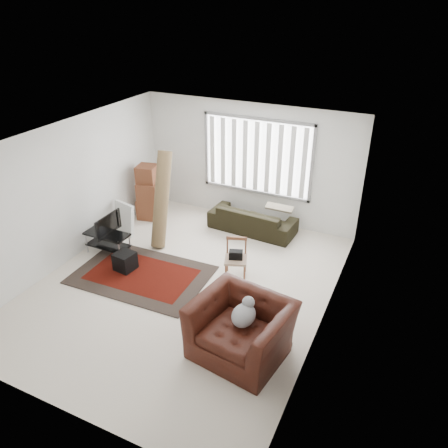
# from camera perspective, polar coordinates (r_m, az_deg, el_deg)

# --- Properties ---
(room) EXTENTS (6.00, 6.02, 2.71)m
(room) POSITION_cam_1_polar(r_m,az_deg,el_deg) (7.56, -3.63, 4.88)
(room) COLOR beige
(room) RESTS_ON ground
(persian_rug) EXTENTS (2.52, 1.72, 0.02)m
(persian_rug) POSITION_cam_1_polar(r_m,az_deg,el_deg) (8.43, -10.69, -6.52)
(persian_rug) COLOR black
(persian_rug) RESTS_ON ground
(tv_stand) EXTENTS (0.91, 0.41, 0.45)m
(tv_stand) POSITION_cam_1_polar(r_m,az_deg,el_deg) (9.11, -14.98, -1.87)
(tv_stand) COLOR black
(tv_stand) RESTS_ON ground
(tv) EXTENTS (0.10, 0.74, 0.42)m
(tv) POSITION_cam_1_polar(r_m,az_deg,el_deg) (8.95, -15.24, -0.00)
(tv) COLOR black
(tv) RESTS_ON tv_stand
(subwoofer) EXTENTS (0.39, 0.39, 0.35)m
(subwoofer) POSITION_cam_1_polar(r_m,az_deg,el_deg) (8.55, -12.81, -4.75)
(subwoofer) COLOR black
(subwoofer) RESTS_ON persian_rug
(moving_boxes) EXTENTS (0.61, 0.57, 1.28)m
(moving_boxes) POSITION_cam_1_polar(r_m,az_deg,el_deg) (10.24, -9.77, 3.85)
(moving_boxes) COLOR brown
(moving_boxes) RESTS_ON ground
(white_flatpack) EXTENTS (0.59, 0.31, 0.72)m
(white_flatpack) POSITION_cam_1_polar(r_m,az_deg,el_deg) (9.76, -12.90, 0.72)
(white_flatpack) COLOR silver
(white_flatpack) RESTS_ON ground
(rolled_rug) EXTENTS (0.37, 0.89, 1.97)m
(rolled_rug) POSITION_cam_1_polar(r_m,az_deg,el_deg) (9.00, -8.17, 3.19)
(rolled_rug) COLOR brown
(rolled_rug) RESTS_ON ground
(sofa) EXTENTS (1.96, 0.94, 0.74)m
(sofa) POSITION_cam_1_polar(r_m,az_deg,el_deg) (9.63, 3.76, 1.09)
(sofa) COLOR black
(sofa) RESTS_ON ground
(side_chair) EXTENTS (0.52, 0.52, 0.75)m
(side_chair) POSITION_cam_1_polar(r_m,az_deg,el_deg) (8.05, 1.56, -4.31)
(side_chair) COLOR #977B63
(side_chair) RESTS_ON ground
(armchair) EXTENTS (1.50, 1.35, 0.99)m
(armchair) POSITION_cam_1_polar(r_m,az_deg,el_deg) (6.44, 2.26, -13.10)
(armchair) COLOR #3A130B
(armchair) RESTS_ON ground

